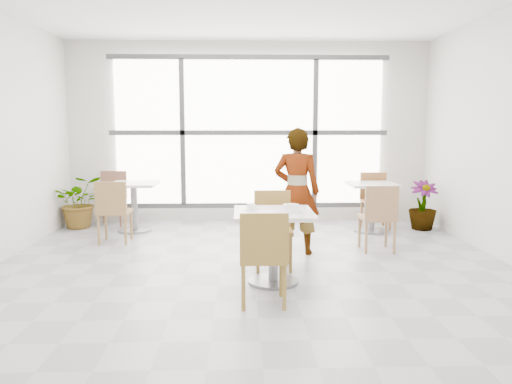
{
  "coord_description": "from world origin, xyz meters",
  "views": [
    {
      "loc": [
        -0.14,
        -4.87,
        1.61
      ],
      "look_at": [
        0.0,
        -0.3,
        1.0
      ],
      "focal_mm": 34.85,
      "sensor_mm": 36.0,
      "label": 1
    }
  ],
  "objects_px": {
    "bg_chair_left_far": "(113,194)",
    "bg_chair_right_near": "(379,214)",
    "oatmeal_bowl": "(291,208)",
    "bg_table_left": "(134,200)",
    "chair_near": "(263,252)",
    "bg_table_right": "(372,200)",
    "chair_far": "(273,224)",
    "plant_left": "(80,202)",
    "coffee_cup": "(251,207)",
    "bg_chair_right_far": "(375,196)",
    "plant_right": "(423,205)",
    "person": "(297,191)",
    "main_table": "(273,233)",
    "bg_chair_left_near": "(113,208)"
  },
  "relations": [
    {
      "from": "main_table",
      "to": "bg_table_left",
      "type": "distance_m",
      "value": 3.28
    },
    {
      "from": "chair_far",
      "to": "bg_chair_left_far",
      "type": "relative_size",
      "value": 1.0
    },
    {
      "from": "bg_table_left",
      "to": "bg_table_right",
      "type": "relative_size",
      "value": 1.0
    },
    {
      "from": "main_table",
      "to": "bg_table_left",
      "type": "bearing_deg",
      "value": 126.9
    },
    {
      "from": "person",
      "to": "bg_table_left",
      "type": "bearing_deg",
      "value": -16.94
    },
    {
      "from": "oatmeal_bowl",
      "to": "bg_chair_right_far",
      "type": "xyz_separation_m",
      "value": [
        1.63,
        2.88,
        -0.29
      ]
    },
    {
      "from": "chair_near",
      "to": "person",
      "type": "xyz_separation_m",
      "value": [
        0.5,
        1.88,
        0.29
      ]
    },
    {
      "from": "coffee_cup",
      "to": "bg_chair_right_far",
      "type": "relative_size",
      "value": 0.18
    },
    {
      "from": "oatmeal_bowl",
      "to": "bg_table_left",
      "type": "distance_m",
      "value": 3.45
    },
    {
      "from": "oatmeal_bowl",
      "to": "bg_chair_right_far",
      "type": "height_order",
      "value": "bg_chair_right_far"
    },
    {
      "from": "person",
      "to": "plant_right",
      "type": "height_order",
      "value": "person"
    },
    {
      "from": "coffee_cup",
      "to": "bg_chair_left_far",
      "type": "distance_m",
      "value": 3.83
    },
    {
      "from": "bg_table_right",
      "to": "chair_far",
      "type": "bearing_deg",
      "value": -131.36
    },
    {
      "from": "coffee_cup",
      "to": "bg_table_left",
      "type": "distance_m",
      "value": 3.09
    },
    {
      "from": "bg_chair_left_near",
      "to": "bg_chair_left_far",
      "type": "height_order",
      "value": "same"
    },
    {
      "from": "chair_near",
      "to": "bg_table_right",
      "type": "height_order",
      "value": "chair_near"
    },
    {
      "from": "main_table",
      "to": "bg_table_left",
      "type": "height_order",
      "value": "same"
    },
    {
      "from": "bg_chair_left_far",
      "to": "plant_left",
      "type": "bearing_deg",
      "value": -148.1
    },
    {
      "from": "oatmeal_bowl",
      "to": "chair_near",
      "type": "bearing_deg",
      "value": -116.31
    },
    {
      "from": "chair_far",
      "to": "bg_table_left",
      "type": "relative_size",
      "value": 1.16
    },
    {
      "from": "oatmeal_bowl",
      "to": "coffee_cup",
      "type": "xyz_separation_m",
      "value": [
        -0.4,
        0.15,
        -0.01
      ]
    },
    {
      "from": "bg_table_left",
      "to": "plant_right",
      "type": "relative_size",
      "value": 0.98
    },
    {
      "from": "main_table",
      "to": "bg_chair_left_near",
      "type": "height_order",
      "value": "bg_chair_left_near"
    },
    {
      "from": "coffee_cup",
      "to": "bg_table_left",
      "type": "height_order",
      "value": "coffee_cup"
    },
    {
      "from": "bg_chair_left_near",
      "to": "plant_right",
      "type": "height_order",
      "value": "bg_chair_left_near"
    },
    {
      "from": "main_table",
      "to": "coffee_cup",
      "type": "distance_m",
      "value": 0.36
    },
    {
      "from": "person",
      "to": "bg_chair_left_near",
      "type": "height_order",
      "value": "person"
    },
    {
      "from": "bg_chair_left_far",
      "to": "plant_right",
      "type": "xyz_separation_m",
      "value": [
        4.95,
        -0.59,
        -0.12
      ]
    },
    {
      "from": "bg_table_left",
      "to": "bg_chair_left_far",
      "type": "xyz_separation_m",
      "value": [
        -0.47,
        0.57,
        0.01
      ]
    },
    {
      "from": "coffee_cup",
      "to": "plant_left",
      "type": "distance_m",
      "value": 3.9
    },
    {
      "from": "chair_far",
      "to": "coffee_cup",
      "type": "xyz_separation_m",
      "value": [
        -0.26,
        -0.53,
        0.28
      ]
    },
    {
      "from": "chair_near",
      "to": "bg_chair_left_far",
      "type": "relative_size",
      "value": 1.0
    },
    {
      "from": "main_table",
      "to": "plant_right",
      "type": "relative_size",
      "value": 1.04
    },
    {
      "from": "main_table",
      "to": "bg_chair_right_near",
      "type": "distance_m",
      "value": 1.88
    },
    {
      "from": "person",
      "to": "bg_table_right",
      "type": "distance_m",
      "value": 1.84
    },
    {
      "from": "bg_chair_left_near",
      "to": "chair_far",
      "type": "bearing_deg",
      "value": 150.64
    },
    {
      "from": "bg_chair_right_far",
      "to": "plant_right",
      "type": "bearing_deg",
      "value": -16.52
    },
    {
      "from": "chair_far",
      "to": "bg_table_right",
      "type": "xyz_separation_m",
      "value": [
        1.63,
        1.86,
        -0.01
      ]
    },
    {
      "from": "bg_chair_left_far",
      "to": "bg_chair_right_near",
      "type": "distance_m",
      "value": 4.34
    },
    {
      "from": "oatmeal_bowl",
      "to": "person",
      "type": "distance_m",
      "value": 1.29
    },
    {
      "from": "coffee_cup",
      "to": "bg_chair_left_near",
      "type": "distance_m",
      "value": 2.54
    },
    {
      "from": "person",
      "to": "bg_chair_left_far",
      "type": "xyz_separation_m",
      "value": [
        -2.81,
        1.99,
        -0.29
      ]
    },
    {
      "from": "chair_near",
      "to": "coffee_cup",
      "type": "relative_size",
      "value": 5.47
    },
    {
      "from": "bg_table_right",
      "to": "oatmeal_bowl",
      "type": "bearing_deg",
      "value": -120.59
    },
    {
      "from": "plant_left",
      "to": "coffee_cup",
      "type": "bearing_deg",
      "value": -46.8
    },
    {
      "from": "main_table",
      "to": "coffee_cup",
      "type": "xyz_separation_m",
      "value": [
        -0.23,
        0.08,
        0.26
      ]
    },
    {
      "from": "bg_table_left",
      "to": "bg_chair_right_near",
      "type": "distance_m",
      "value": 3.68
    },
    {
      "from": "oatmeal_bowl",
      "to": "bg_chair_right_near",
      "type": "bearing_deg",
      "value": 45.72
    },
    {
      "from": "oatmeal_bowl",
      "to": "person",
      "type": "height_order",
      "value": "person"
    },
    {
      "from": "bg_chair_right_near",
      "to": "plant_right",
      "type": "xyz_separation_m",
      "value": [
        1.08,
        1.38,
        -0.12
      ]
    }
  ]
}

